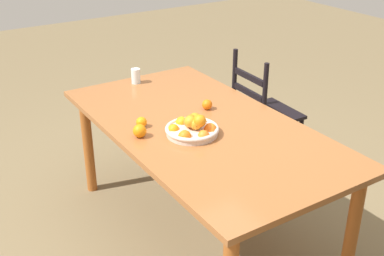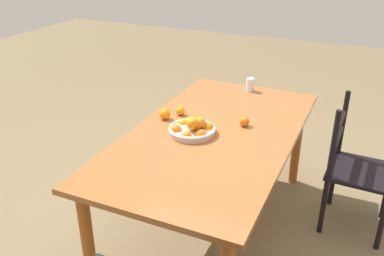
% 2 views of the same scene
% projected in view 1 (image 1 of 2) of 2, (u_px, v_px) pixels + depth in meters
% --- Properties ---
extents(ground_plane, '(12.00, 12.00, 0.00)m').
position_uv_depth(ground_plane, '(200.00, 230.00, 3.26)').
color(ground_plane, '#766445').
extents(dining_table, '(1.91, 1.02, 0.78)m').
position_uv_depth(dining_table, '(201.00, 138.00, 2.95)').
color(dining_table, '#9E5D30').
rests_on(dining_table, ground).
extents(chair_near_window, '(0.46, 0.46, 0.95)m').
position_uv_depth(chair_near_window, '(263.00, 114.00, 3.84)').
color(chair_near_window, black).
rests_on(chair_near_window, ground).
extents(fruit_bowl, '(0.31, 0.31, 0.14)m').
position_uv_depth(fruit_bowl, '(193.00, 128.00, 2.78)').
color(fruit_bowl, beige).
rests_on(fruit_bowl, dining_table).
extents(orange_loose_0, '(0.07, 0.07, 0.07)m').
position_uv_depth(orange_loose_0, '(207.00, 105.00, 3.10)').
color(orange_loose_0, orange).
rests_on(orange_loose_0, dining_table).
extents(orange_loose_1, '(0.08, 0.08, 0.08)m').
position_uv_depth(orange_loose_1, '(140.00, 131.00, 2.75)').
color(orange_loose_1, orange).
rests_on(orange_loose_1, dining_table).
extents(orange_loose_2, '(0.06, 0.06, 0.06)m').
position_uv_depth(orange_loose_2, '(141.00, 122.00, 2.87)').
color(orange_loose_2, orange).
rests_on(orange_loose_2, dining_table).
extents(drinking_glass, '(0.06, 0.06, 0.11)m').
position_uv_depth(drinking_glass, '(136.00, 76.00, 3.52)').
color(drinking_glass, silver).
rests_on(drinking_glass, dining_table).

